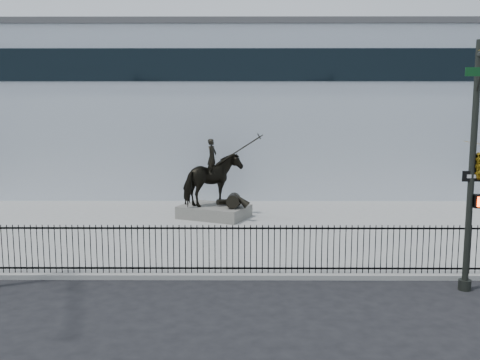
{
  "coord_description": "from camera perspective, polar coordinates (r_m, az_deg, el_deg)",
  "views": [
    {
      "loc": [
        0.65,
        -15.25,
        5.52
      ],
      "look_at": [
        0.54,
        6.0,
        2.3
      ],
      "focal_mm": 42.0,
      "sensor_mm": 36.0,
      "label": 1
    }
  ],
  "objects": [
    {
      "name": "picket_fence",
      "position": [
        17.14,
        -1.89,
        -7.02
      ],
      "size": [
        22.1,
        0.1,
        1.5
      ],
      "color": "black",
      "rests_on": "plaza"
    },
    {
      "name": "ground",
      "position": [
        16.23,
        -2.04,
        -11.28
      ],
      "size": [
        120.0,
        120.0,
        0.0
      ],
      "primitive_type": "plane",
      "color": "black",
      "rests_on": "ground"
    },
    {
      "name": "building",
      "position": [
        35.27,
        -0.76,
        6.96
      ],
      "size": [
        44.0,
        14.0,
        9.0
      ],
      "primitive_type": "cube",
      "color": "silver",
      "rests_on": "ground"
    },
    {
      "name": "plaza",
      "position": [
        22.91,
        -1.33,
        -5.14
      ],
      "size": [
        30.0,
        12.0,
        0.15
      ],
      "primitive_type": "cube",
      "color": "gray",
      "rests_on": "ground"
    },
    {
      "name": "equestrian_statue",
      "position": [
        24.63,
        -2.55,
        -0.06
      ],
      "size": [
        3.38,
        2.85,
        3.11
      ],
      "rotation": [
        0.0,
        0.0,
        -0.41
      ],
      "color": "black",
      "rests_on": "statue_plinth"
    },
    {
      "name": "statue_plinth",
      "position": [
        24.91,
        -2.64,
        -3.22
      ],
      "size": [
        3.41,
        2.95,
        0.54
      ],
      "primitive_type": "cube",
      "rotation": [
        0.0,
        0.0,
        -0.41
      ],
      "color": "#595751",
      "rests_on": "plaza"
    }
  ]
}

